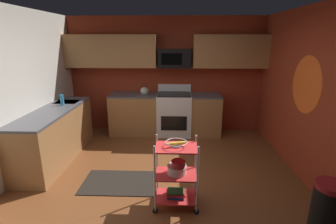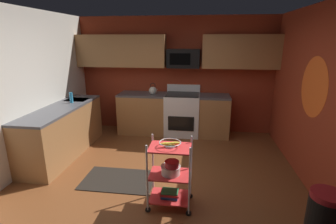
% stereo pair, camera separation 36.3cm
% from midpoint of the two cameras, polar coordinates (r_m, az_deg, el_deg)
% --- Properties ---
extents(floor, '(4.40, 4.80, 0.04)m').
position_cam_midpoint_polar(floor, '(4.05, -4.74, -15.69)').
color(floor, brown).
rests_on(floor, ground).
extents(wall_back, '(4.52, 0.06, 2.60)m').
position_cam_midpoint_polar(wall_back, '(5.92, -2.27, 8.23)').
color(wall_back, maroon).
rests_on(wall_back, ground).
extents(wall_left, '(0.06, 4.80, 2.60)m').
position_cam_midpoint_polar(wall_left, '(4.41, -35.33, 2.54)').
color(wall_left, silver).
rests_on(wall_left, ground).
extents(wall_right, '(0.06, 4.80, 2.60)m').
position_cam_midpoint_polar(wall_right, '(3.94, 29.00, 2.19)').
color(wall_right, maroon).
rests_on(wall_right, ground).
extents(wall_flower_decal, '(0.00, 0.87, 0.87)m').
position_cam_midpoint_polar(wall_flower_decal, '(4.26, 26.49, 5.50)').
color(wall_flower_decal, '#E5591E').
extents(counter_run, '(3.44, 2.72, 0.92)m').
position_cam_midpoint_polar(counter_run, '(5.33, -12.52, -2.30)').
color(counter_run, '#9E6B3D').
rests_on(counter_run, ground).
extents(oven_range, '(0.76, 0.65, 1.10)m').
position_cam_midpoint_polar(oven_range, '(5.76, -0.42, -0.35)').
color(oven_range, white).
rests_on(oven_range, ground).
extents(upper_cabinets, '(4.40, 0.33, 0.70)m').
position_cam_midpoint_polar(upper_cabinets, '(5.68, -2.95, 13.46)').
color(upper_cabinets, '#9E6B3D').
extents(microwave, '(0.70, 0.39, 0.40)m').
position_cam_midpoint_polar(microwave, '(5.64, -0.40, 11.94)').
color(microwave, black).
extents(rolling_cart, '(0.58, 0.39, 0.91)m').
position_cam_midpoint_polar(rolling_cart, '(3.32, -1.38, -13.82)').
color(rolling_cart, silver).
rests_on(rolling_cart, ground).
extents(fruit_bowl, '(0.27, 0.27, 0.07)m').
position_cam_midpoint_polar(fruit_bowl, '(3.13, -1.44, -7.09)').
color(fruit_bowl, silver).
rests_on(fruit_bowl, rolling_cart).
extents(mixing_bowl_large, '(0.25, 0.25, 0.11)m').
position_cam_midpoint_polar(mixing_bowl_large, '(3.29, -1.23, -12.82)').
color(mixing_bowl_large, silver).
rests_on(mixing_bowl_large, rolling_cart).
extents(mixing_bowl_small, '(0.18, 0.18, 0.08)m').
position_cam_midpoint_polar(mixing_bowl_small, '(3.21, -0.94, -11.58)').
color(mixing_bowl_small, maroon).
rests_on(mixing_bowl_small, rolling_cart).
extents(book_stack, '(0.25, 0.19, 0.09)m').
position_cam_midpoint_polar(book_stack, '(3.47, -1.35, -17.85)').
color(book_stack, '#1E4C8C').
rests_on(book_stack, rolling_cart).
extents(kettle, '(0.21, 0.18, 0.26)m').
position_cam_midpoint_polar(kettle, '(5.70, -7.16, 4.71)').
color(kettle, beige).
rests_on(kettle, counter_run).
extents(dish_soap_bottle, '(0.06, 0.06, 0.20)m').
position_cam_midpoint_polar(dish_soap_bottle, '(5.17, -24.58, 2.45)').
color(dish_soap_bottle, '#2D8CBF').
rests_on(dish_soap_bottle, counter_run).
extents(trash_can, '(0.34, 0.42, 0.66)m').
position_cam_midpoint_polar(trash_can, '(3.30, 29.49, -18.90)').
color(trash_can, black).
rests_on(trash_can, ground).
extents(floor_rug, '(1.10, 0.70, 0.01)m').
position_cam_midpoint_polar(floor_rug, '(4.11, -13.46, -15.18)').
color(floor_rug, black).
rests_on(floor_rug, ground).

